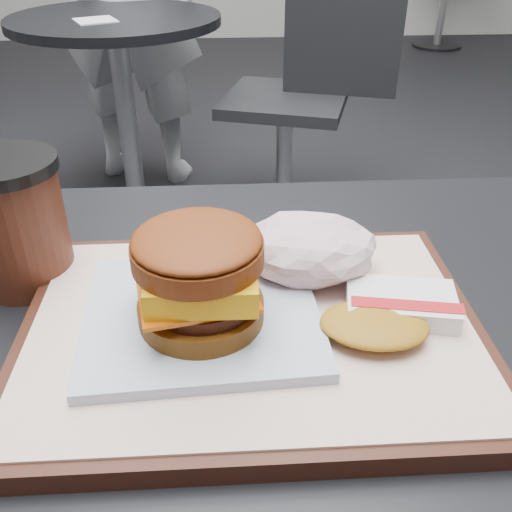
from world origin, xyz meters
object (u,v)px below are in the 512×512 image
object	(u,v)px
serving_tray	(252,330)
crumpled_wrapper	(309,249)
customer_table	(238,474)
breakfast_sandwich	(201,286)
hash_brown	(389,313)
neighbor_table	(122,77)
neighbor_chair	(305,86)
coffee_cup	(16,218)

from	to	relation	value
serving_tray	crumpled_wrapper	size ratio (longest dim) A/B	3.08
customer_table	crumpled_wrapper	xyz separation A→B (m)	(0.07, 0.06, 0.23)
breakfast_sandwich	hash_brown	distance (m)	0.15
serving_tray	neighbor_table	world-z (taller)	serving_tray
customer_table	neighbor_table	bearing A→B (deg)	101.98
crumpled_wrapper	neighbor_chair	bearing A→B (deg)	82.10
crumpled_wrapper	neighbor_table	world-z (taller)	crumpled_wrapper
breakfast_sandwich	neighbor_chair	bearing A→B (deg)	79.18
customer_table	coffee_cup	world-z (taller)	coffee_cup
customer_table	coffee_cup	distance (m)	0.33
hash_brown	crumpled_wrapper	xyz separation A→B (m)	(-0.06, 0.07, 0.02)
coffee_cup	neighbor_table	distance (m)	1.59
breakfast_sandwich	crumpled_wrapper	xyz separation A→B (m)	(0.10, 0.07, -0.01)
serving_tray	coffee_cup	bearing A→B (deg)	154.49
crumpled_wrapper	coffee_cup	distance (m)	0.27
breakfast_sandwich	neighbor_chair	distance (m)	1.71
customer_table	hash_brown	distance (m)	0.25
serving_tray	coffee_cup	xyz separation A→B (m)	(-0.21, 0.10, 0.06)
customer_table	breakfast_sandwich	world-z (taller)	breakfast_sandwich
crumpled_wrapper	neighbor_chair	world-z (taller)	neighbor_chair
customer_table	breakfast_sandwich	distance (m)	0.25
neighbor_chair	hash_brown	bearing A→B (deg)	-95.63
hash_brown	neighbor_table	world-z (taller)	hash_brown
crumpled_wrapper	neighbor_chair	size ratio (longest dim) A/B	0.14
hash_brown	neighbor_chair	bearing A→B (deg)	84.37
neighbor_table	neighbor_chair	xyz separation A→B (m)	(0.64, -0.01, -0.04)
customer_table	hash_brown	size ratio (longest dim) A/B	6.35
hash_brown	crumpled_wrapper	bearing A→B (deg)	126.85
serving_tray	neighbor_table	xyz separation A→B (m)	(-0.36, 1.65, -0.23)
customer_table	crumpled_wrapper	size ratio (longest dim) A/B	6.47
customer_table	crumpled_wrapper	world-z (taller)	crumpled_wrapper
serving_tray	neighbor_chair	world-z (taller)	neighbor_chair
hash_brown	neighbor_table	distance (m)	1.75
neighbor_table	hash_brown	bearing A→B (deg)	-74.02
crumpled_wrapper	neighbor_table	xyz separation A→B (m)	(-0.42, 1.59, -0.27)
customer_table	crumpled_wrapper	bearing A→B (deg)	40.96
customer_table	neighbor_table	xyz separation A→B (m)	(-0.35, 1.65, -0.03)
crumpled_wrapper	neighbor_table	distance (m)	1.67
customer_table	crumpled_wrapper	distance (m)	0.25
hash_brown	neighbor_chair	xyz separation A→B (m)	(0.16, 1.65, -0.29)
serving_tray	neighbor_table	size ratio (longest dim) A/B	0.51
coffee_cup	neighbor_chair	bearing A→B (deg)	72.55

